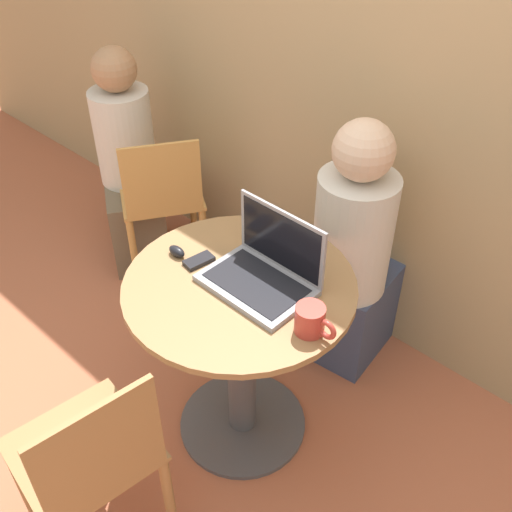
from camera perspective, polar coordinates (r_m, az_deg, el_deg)
The scene contains 11 objects.
ground_plane at distance 2.57m, azimuth -1.27°, elevation -15.67°, with size 12.00×12.00×0.00m, color #B26042.
back_wall at distance 2.34m, azimuth 13.95°, elevation 17.99°, with size 7.00×0.05×2.60m.
round_table at distance 2.17m, azimuth -1.45°, elevation -7.69°, with size 0.79×0.79×0.77m.
laptop at distance 1.96m, azimuth 0.81°, elevation -1.33°, with size 0.36×0.25×0.25m.
cell_phone at distance 2.08m, azimuth -5.46°, elevation -0.45°, with size 0.07×0.11×0.02m.
computer_mouse at distance 2.11m, azimuth -7.55°, elevation 0.44°, with size 0.07×0.04×0.04m.
coffee_cup at distance 1.80m, azimuth 5.29°, elevation -6.12°, with size 0.14×0.09×0.09m.
chair_empty at distance 2.00m, azimuth -15.36°, elevation -18.61°, with size 0.45×0.45×0.84m.
person_seated at distance 2.52m, azimuth 9.37°, elevation -0.82°, with size 0.34×0.50×1.17m.
chair_background at distance 3.04m, azimuth -8.89°, elevation 5.24°, with size 0.55×0.55×0.81m.
person_background at distance 3.20m, azimuth -11.92°, elevation 7.68°, with size 0.50×0.46×1.13m.
Camera 1 is at (1.06, -1.06, 2.08)m, focal length 42.00 mm.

